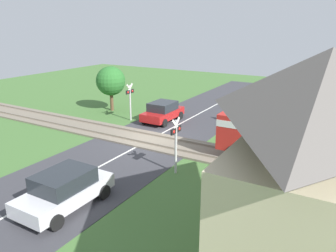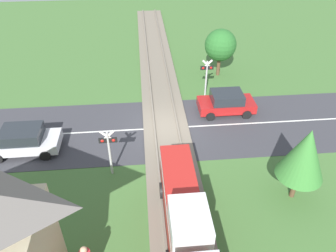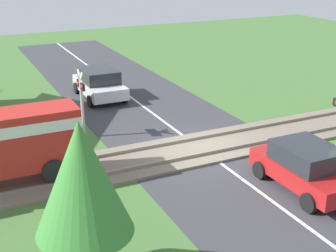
% 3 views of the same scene
% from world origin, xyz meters
% --- Properties ---
extents(ground_plane, '(60.00, 60.00, 0.00)m').
position_xyz_m(ground_plane, '(0.00, 0.00, 0.00)').
color(ground_plane, '#426B33').
extents(road_surface, '(48.00, 6.40, 0.02)m').
position_xyz_m(road_surface, '(0.00, 0.00, 0.01)').
color(road_surface, '#38383D').
rests_on(road_surface, ground_plane).
extents(track_bed, '(2.80, 48.00, 0.24)m').
position_xyz_m(track_bed, '(0.00, 0.00, 0.07)').
color(track_bed, '#756B5B').
rests_on(track_bed, ground_plane).
extents(car_near_crossing, '(3.66, 1.91, 1.48)m').
position_xyz_m(car_near_crossing, '(-4.11, -1.44, 0.77)').
color(car_near_crossing, '#A81919').
rests_on(car_near_crossing, ground_plane).
extents(car_far_side, '(3.92, 1.96, 1.51)m').
position_xyz_m(car_far_side, '(8.10, 1.44, 0.79)').
color(car_far_side, silver).
rests_on(car_far_side, ground_plane).
extents(crossing_signal_west_approach, '(0.90, 0.18, 2.80)m').
position_xyz_m(crossing_signal_west_approach, '(-3.15, -3.70, 1.81)').
color(crossing_signal_west_approach, '#B7B7B7').
rests_on(crossing_signal_west_approach, ground_plane).
extents(crossing_signal_east_approach, '(0.90, 0.18, 2.80)m').
position_xyz_m(crossing_signal_east_approach, '(3.15, 3.70, 1.81)').
color(crossing_signal_east_approach, '#B7B7B7').
rests_on(crossing_signal_east_approach, ground_plane).
extents(tree_roadside_hedge, '(2.14, 2.14, 3.99)m').
position_xyz_m(tree_roadside_hedge, '(-5.62, 6.09, 2.69)').
color(tree_roadside_hedge, brown).
rests_on(tree_roadside_hedge, ground_plane).
extents(tree_beyond_track, '(2.41, 2.41, 3.71)m').
position_xyz_m(tree_beyond_track, '(-4.77, -6.86, 2.49)').
color(tree_beyond_track, brown).
rests_on(tree_beyond_track, ground_plane).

